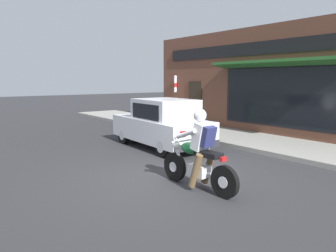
% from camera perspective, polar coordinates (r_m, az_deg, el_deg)
% --- Properties ---
extents(ground_plane, '(80.00, 80.00, 0.00)m').
position_cam_1_polar(ground_plane, '(7.33, -0.19, -9.20)').
color(ground_plane, '#2B2B2D').
extents(sidewalk_curb, '(2.60, 22.00, 0.14)m').
position_cam_1_polar(sidewalk_curb, '(12.71, 9.35, -1.56)').
color(sidewalk_curb, gray).
rests_on(sidewalk_curb, ground).
extents(storefront_building, '(1.25, 11.23, 4.20)m').
position_cam_1_polar(storefront_building, '(13.58, 14.55, 7.55)').
color(storefront_building, brown).
rests_on(storefront_building, ground).
extents(motorcycle_with_rider, '(0.57, 2.02, 1.62)m').
position_cam_1_polar(motorcycle_with_rider, '(6.55, 5.38, -5.21)').
color(motorcycle_with_rider, black).
rests_on(motorcycle_with_rider, ground).
extents(car_hatchback, '(1.83, 3.86, 1.57)m').
position_cam_1_polar(car_hatchback, '(10.48, -1.06, 0.35)').
color(car_hatchback, black).
rests_on(car_hatchback, ground).
extents(trash_bin, '(0.56, 0.56, 0.98)m').
position_cam_1_polar(trash_bin, '(13.06, 2.50, 1.31)').
color(trash_bin, '#23512D').
rests_on(trash_bin, sidewalk_curb).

